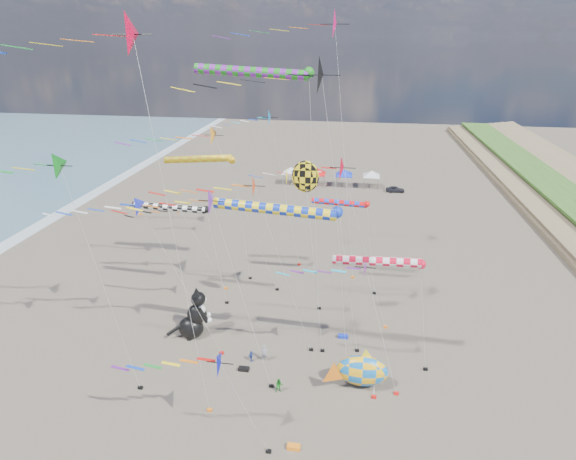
{
  "coord_description": "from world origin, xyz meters",
  "views": [
    {
      "loc": [
        5.79,
        -21.18,
        25.83
      ],
      "look_at": [
        0.75,
        12.0,
        11.35
      ],
      "focal_mm": 28.0,
      "sensor_mm": 36.0,
      "label": 1
    }
  ],
  "objects_px": {
    "fish_inflatable": "(362,371)",
    "person_adult": "(264,353)",
    "cat_inflatable": "(192,314)",
    "parked_car": "(395,189)",
    "child_blue": "(251,356)",
    "child_green": "(279,386)"
  },
  "relations": [
    {
      "from": "person_adult",
      "to": "child_blue",
      "type": "relative_size",
      "value": 1.46
    },
    {
      "from": "child_blue",
      "to": "child_green",
      "type": "bearing_deg",
      "value": -105.5
    },
    {
      "from": "child_blue",
      "to": "fish_inflatable",
      "type": "bearing_deg",
      "value": -68.99
    },
    {
      "from": "cat_inflatable",
      "to": "child_green",
      "type": "height_order",
      "value": "cat_inflatable"
    },
    {
      "from": "person_adult",
      "to": "child_green",
      "type": "relative_size",
      "value": 1.27
    },
    {
      "from": "child_green",
      "to": "parked_car",
      "type": "bearing_deg",
      "value": 63.53
    },
    {
      "from": "cat_inflatable",
      "to": "child_green",
      "type": "distance_m",
      "value": 11.03
    },
    {
      "from": "fish_inflatable",
      "to": "child_green",
      "type": "xyz_separation_m",
      "value": [
        -6.34,
        -1.48,
        -1.06
      ]
    },
    {
      "from": "child_green",
      "to": "child_blue",
      "type": "xyz_separation_m",
      "value": [
        -3.0,
        3.25,
        -0.08
      ]
    },
    {
      "from": "child_green",
      "to": "cat_inflatable",
      "type": "bearing_deg",
      "value": 133.57
    },
    {
      "from": "person_adult",
      "to": "parked_car",
      "type": "bearing_deg",
      "value": 74.6
    },
    {
      "from": "cat_inflatable",
      "to": "child_green",
      "type": "relative_size",
      "value": 3.86
    },
    {
      "from": "child_green",
      "to": "person_adult",
      "type": "bearing_deg",
      "value": 105.26
    },
    {
      "from": "cat_inflatable",
      "to": "fish_inflatable",
      "type": "xyz_separation_m",
      "value": [
        15.43,
        -4.5,
        -0.74
      ]
    },
    {
      "from": "person_adult",
      "to": "parked_car",
      "type": "xyz_separation_m",
      "value": [
        14.24,
        48.62,
        -0.24
      ]
    },
    {
      "from": "cat_inflatable",
      "to": "fish_inflatable",
      "type": "relative_size",
      "value": 0.88
    },
    {
      "from": "child_green",
      "to": "child_blue",
      "type": "relative_size",
      "value": 1.15
    },
    {
      "from": "cat_inflatable",
      "to": "parked_car",
      "type": "height_order",
      "value": "cat_inflatable"
    },
    {
      "from": "cat_inflatable",
      "to": "fish_inflatable",
      "type": "bearing_deg",
      "value": -40.78
    },
    {
      "from": "fish_inflatable",
      "to": "cat_inflatable",
      "type": "bearing_deg",
      "value": 163.74
    },
    {
      "from": "fish_inflatable",
      "to": "person_adult",
      "type": "relative_size",
      "value": 3.45
    },
    {
      "from": "child_green",
      "to": "fish_inflatable",
      "type": "bearing_deg",
      "value": 0.0
    }
  ]
}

